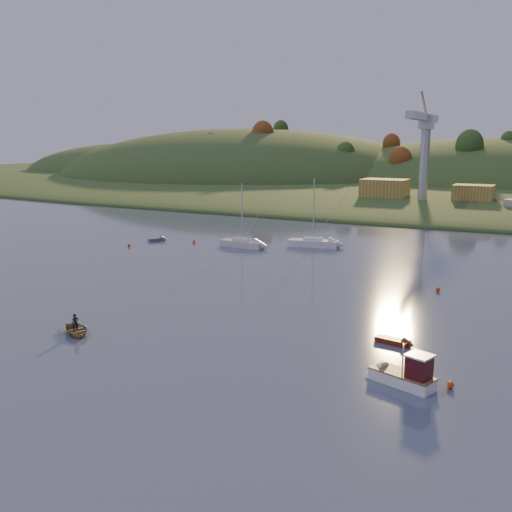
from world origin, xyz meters
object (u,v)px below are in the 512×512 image
at_px(sailboat_near, 313,242).
at_px(canoe, 76,330).
at_px(sailboat_far, 242,243).
at_px(fishing_boat, 398,373).
at_px(red_tender, 400,342).
at_px(grey_dinghy, 160,239).

distance_m(sailboat_near, canoe, 48.77).
bearing_deg(sailboat_near, sailboat_far, -161.32).
xyz_separation_m(fishing_boat, red_tender, (-1.63, 7.55, -0.50)).
bearing_deg(fishing_boat, sailboat_far, -31.13).
height_order(sailboat_near, grey_dinghy, sailboat_near).
distance_m(canoe, red_tender, 27.46).
distance_m(sailboat_near, red_tender, 44.86).
xyz_separation_m(red_tender, grey_dinghy, (-48.08, 32.06, 0.01)).
bearing_deg(grey_dinghy, sailboat_far, -55.91).
bearing_deg(grey_dinghy, red_tender, -93.62).
xyz_separation_m(sailboat_far, grey_dinghy, (-15.24, -1.07, -0.43)).
relative_size(fishing_boat, sailboat_far, 0.54).
height_order(sailboat_near, canoe, sailboat_near).
bearing_deg(red_tender, fishing_boat, -67.16).
bearing_deg(fishing_boat, red_tender, -59.22).
height_order(fishing_boat, red_tender, fishing_boat).
bearing_deg(canoe, grey_dinghy, 58.51).
relative_size(sailboat_near, canoe, 2.93).
bearing_deg(sailboat_far, red_tender, -41.44).
relative_size(fishing_boat, red_tender, 1.59).
bearing_deg(sailboat_far, sailboat_near, 32.48).
bearing_deg(red_tender, canoe, -147.62).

